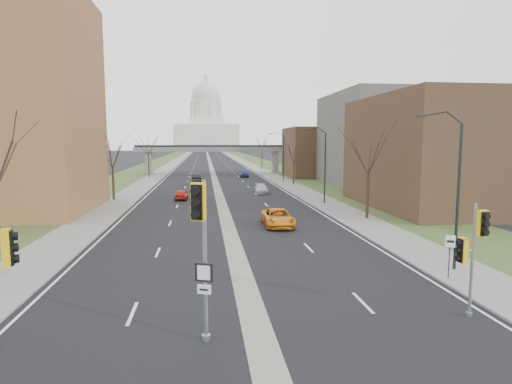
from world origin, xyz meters
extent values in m
plane|color=black|center=(0.00, 0.00, 0.00)|extent=(700.00, 700.00, 0.00)
cube|color=black|center=(0.00, 150.00, 0.01)|extent=(20.00, 600.00, 0.01)
cube|color=gray|center=(0.00, 150.00, 0.00)|extent=(1.20, 600.00, 0.02)
cube|color=gray|center=(12.00, 150.00, 0.06)|extent=(4.00, 600.00, 0.12)
cube|color=gray|center=(-12.00, 150.00, 0.06)|extent=(4.00, 600.00, 0.12)
cube|color=#324922|center=(18.00, 150.00, 0.05)|extent=(8.00, 600.00, 0.10)
cube|color=#324922|center=(-18.00, 150.00, 0.05)|extent=(8.00, 600.00, 0.10)
cube|color=#483322|center=(24.00, 28.00, 6.00)|extent=(16.00, 20.00, 12.00)
cube|color=#5E5C56|center=(28.00, 52.00, 7.50)|extent=(18.00, 22.00, 15.00)
cube|color=#483322|center=(22.00, 70.00, 5.00)|extent=(14.00, 14.00, 10.00)
cube|color=slate|center=(-14.00, 80.00, 2.50)|extent=(1.20, 2.50, 5.00)
cube|color=slate|center=(14.00, 80.00, 2.50)|extent=(1.20, 2.50, 5.00)
cube|color=slate|center=(0.00, 80.00, 5.50)|extent=(34.00, 3.00, 1.00)
cube|color=black|center=(0.00, 80.00, 6.20)|extent=(34.00, 0.15, 0.50)
cube|color=silver|center=(0.00, 320.00, 10.00)|extent=(48.00, 42.00, 20.00)
cube|color=silver|center=(0.00, 320.00, 22.00)|extent=(26.00, 26.00, 5.00)
cylinder|color=silver|center=(0.00, 320.00, 31.00)|extent=(22.00, 22.00, 14.00)
sphere|color=silver|center=(0.00, 320.00, 42.00)|extent=(22.00, 22.00, 22.00)
cylinder|color=silver|center=(0.00, 320.00, 53.50)|extent=(3.60, 3.60, 4.50)
cylinder|color=black|center=(11.80, 6.00, 4.12)|extent=(0.16, 0.16, 8.00)
cube|color=black|center=(9.50, 6.00, 8.47)|extent=(0.45, 0.18, 0.14)
cylinder|color=black|center=(11.80, 32.00, 4.12)|extent=(0.16, 0.16, 8.00)
cube|color=black|center=(9.50, 32.00, 8.47)|extent=(0.45, 0.18, 0.14)
cylinder|color=black|center=(11.80, 58.00, 4.12)|extent=(0.16, 0.16, 8.00)
cube|color=black|center=(9.50, 58.00, 8.47)|extent=(0.45, 0.18, 0.14)
cylinder|color=#382B21|center=(-13.00, 38.00, 2.00)|extent=(0.28, 0.28, 3.75)
cylinder|color=#382B21|center=(-13.00, 72.00, 2.25)|extent=(0.28, 0.28, 4.25)
cylinder|color=#382B21|center=(13.00, 22.00, 2.12)|extent=(0.28, 0.28, 4.00)
cylinder|color=#382B21|center=(13.00, 55.00, 1.87)|extent=(0.28, 0.28, 3.50)
cylinder|color=#382B21|center=(13.00, 95.00, 2.25)|extent=(0.28, 0.28, 4.25)
cube|color=#E6B50D|center=(-8.67, -0.45, 3.54)|extent=(0.57, 0.58, 1.31)
cylinder|color=gray|center=(-1.95, -0.78, 2.91)|extent=(0.16, 0.16, 5.82)
cylinder|color=gray|center=(-1.95, -0.78, 0.11)|extent=(0.31, 0.31, 0.22)
cube|color=#E6B50D|center=(-2.14, -1.30, 5.15)|extent=(0.60, 0.58, 1.29)
cube|color=black|center=(-1.95, -0.78, 2.58)|extent=(0.65, 0.28, 0.67)
cube|color=silver|center=(-1.95, -0.78, 1.96)|extent=(0.49, 0.22, 0.34)
cylinder|color=gray|center=(8.80, 0.07, 2.36)|extent=(0.13, 0.13, 4.71)
cylinder|color=gray|center=(8.80, 0.07, 0.09)|extent=(0.25, 0.25, 0.18)
cube|color=#E6B50D|center=(8.83, -0.39, 3.99)|extent=(0.40, 0.38, 1.04)
cube|color=#E6B50D|center=(8.35, 0.04, 2.81)|extent=(0.38, 0.40, 1.04)
cylinder|color=black|center=(10.54, 4.50, 1.10)|extent=(0.05, 0.05, 1.96)
cube|color=silver|center=(10.54, 4.50, 2.08)|extent=(0.47, 0.19, 0.62)
imported|color=red|center=(-4.80, 37.79, 0.63)|extent=(1.61, 3.75, 1.26)
imported|color=black|center=(-3.33, 60.81, 0.76)|extent=(1.73, 4.66, 1.52)
imported|color=orange|center=(4.23, 19.77, 0.73)|extent=(2.49, 5.29, 1.46)
imported|color=#B1AFB7|center=(5.88, 42.97, 0.63)|extent=(2.01, 4.41, 1.25)
imported|color=navy|center=(6.13, 70.92, 0.74)|extent=(1.85, 4.36, 1.47)
camera|label=1|loc=(-1.92, -15.61, 7.15)|focal=30.00mm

